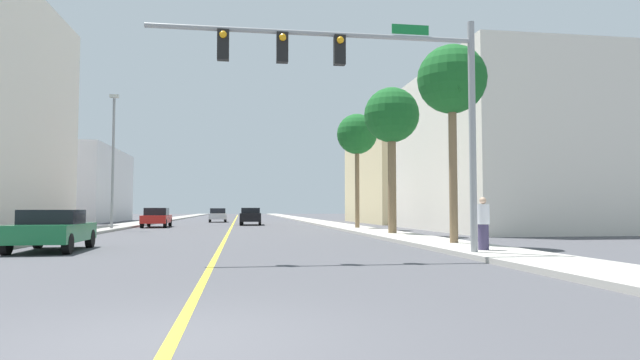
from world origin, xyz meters
The scene contains 17 objects.
ground centered at (0.00, 42.00, 0.00)m, with size 192.00×192.00×0.00m, color #47474C.
sidewalk_left centered at (-8.22, 42.00, 0.07)m, with size 2.52×168.00×0.15m, color #9E9B93.
sidewalk_right centered at (8.22, 42.00, 0.07)m, with size 2.52×168.00×0.15m, color #B2ADA3.
lane_marking_center centered at (0.00, 42.00, 0.00)m, with size 0.16×144.00×0.01m, color yellow.
building_left_far centered at (-19.37, 53.36, 3.87)m, with size 13.97×16.67×7.74m, color silver.
building_right_near centered at (19.25, 25.96, 5.14)m, with size 13.72×14.79×10.29m, color silver.
building_right_far centered at (20.70, 45.28, 4.37)m, with size 16.62×16.11×8.73m, color beige.
traffic_signal_mast centered at (4.32, 8.66, 5.08)m, with size 9.35×0.36×6.74m.
street_lamp centered at (-7.46, 29.67, 4.89)m, with size 0.56×0.28×8.62m.
palm_near centered at (8.43, 12.69, 6.10)m, with size 2.56×2.56×7.34m.
palm_mid centered at (8.38, 20.52, 6.10)m, with size 2.85×2.85×7.51m.
palm_far centered at (8.29, 28.35, 6.25)m, with size 2.67×2.67×7.53m.
car_black centered at (1.54, 39.87, 0.77)m, with size 1.90×4.57×1.46m.
car_red centered at (-5.55, 35.43, 0.75)m, with size 1.94×4.63×1.45m.
car_silver centered at (-1.67, 50.04, 0.73)m, with size 1.91×3.89×1.43m.
car_green centered at (-5.44, 12.78, 0.70)m, with size 2.08×4.03×1.36m.
pedestrian centered at (7.97, 9.35, 0.94)m, with size 0.38×0.38×1.59m.
Camera 1 is at (0.71, -5.83, 1.40)m, focal length 29.77 mm.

